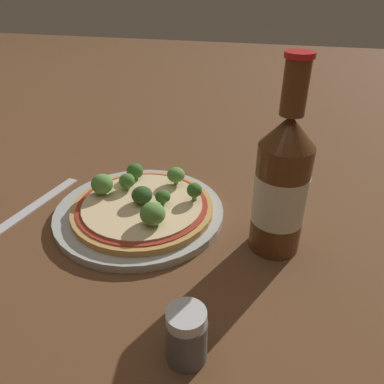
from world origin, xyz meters
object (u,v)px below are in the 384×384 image
at_px(pizza, 143,207).
at_px(fork, 33,207).
at_px(pepper_shaker, 187,336).
at_px(beer_bottle, 281,185).

relative_size(pizza, fork, 1.08).
distance_m(pepper_shaker, fork, 0.36).
bearing_deg(pizza, fork, -175.00).
distance_m(pizza, beer_bottle, 0.21).
bearing_deg(fork, beer_bottle, -80.16).
bearing_deg(beer_bottle, fork, 179.46).
xyz_separation_m(beer_bottle, pepper_shaker, (-0.07, -0.19, -0.06)).
height_order(pepper_shaker, fork, pepper_shaker).
xyz_separation_m(pizza, beer_bottle, (0.19, -0.02, 0.08)).
distance_m(pizza, pepper_shaker, 0.25).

